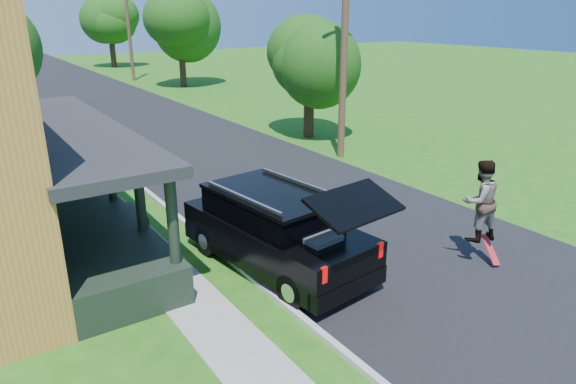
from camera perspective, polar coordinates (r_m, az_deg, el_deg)
ground at (r=13.65m, az=13.70°, el=-6.94°), size 140.00×140.00×0.00m
street at (r=30.16m, az=-15.32°, el=7.46°), size 8.00×120.00×0.02m
curb at (r=29.17m, az=-22.86°, el=6.23°), size 0.15×120.00×0.12m
sidewalk at (r=28.93m, az=-25.86°, el=5.70°), size 1.30×120.00×0.03m
black_suv at (r=12.37m, az=-1.31°, el=-4.19°), size 2.72×5.71×2.56m
skateboarder at (r=13.19m, az=20.56°, el=-0.91°), size 1.13×0.96×2.03m
skateboard at (r=13.76m, az=21.54°, el=-6.08°), size 0.45×0.68×0.61m
tree_right_near at (r=25.12m, az=2.31°, el=15.57°), size 4.49×4.32×6.57m
tree_right_mid at (r=43.63m, az=-12.06°, el=18.57°), size 5.92×6.00×8.31m
tree_right_far at (r=61.13m, az=-19.34°, el=18.02°), size 6.38×6.49×8.38m
utility_pole_near at (r=21.51m, az=6.33°, el=17.24°), size 1.81×0.32×9.95m
utility_pole_far at (r=48.84m, az=-17.34°, el=17.53°), size 1.80×0.32×9.57m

